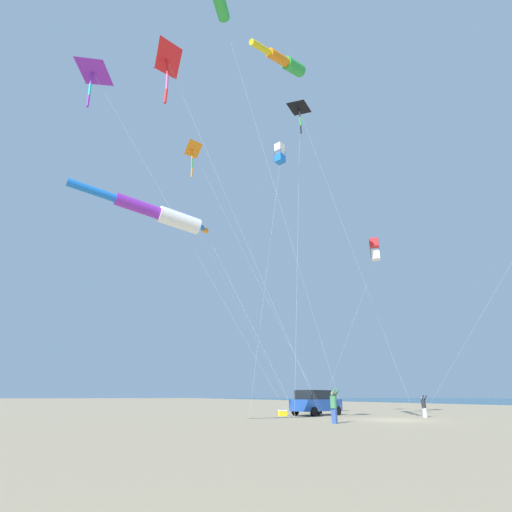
% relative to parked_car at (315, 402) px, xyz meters
% --- Properties ---
extents(ground_plane, '(600.00, 600.00, 0.00)m').
position_rel_parked_car_xyz_m(ground_plane, '(-2.00, 6.81, -0.95)').
color(ground_plane, tan).
extents(parked_car, '(4.68, 3.42, 1.85)m').
position_rel_parked_car_xyz_m(parked_car, '(0.00, 0.00, 0.00)').
color(parked_car, '#1E479E').
rests_on(parked_car, ground_plane).
extents(cooler_box, '(0.62, 0.42, 0.42)m').
position_rel_parked_car_xyz_m(cooler_box, '(2.71, -0.21, -0.74)').
color(cooler_box, yellow).
rests_on(cooler_box, ground_plane).
extents(person_adult_flyer, '(0.54, 0.63, 1.82)m').
position_rel_parked_car_xyz_m(person_adult_flyer, '(3.41, 8.65, 0.04)').
color(person_adult_flyer, '#335199').
rests_on(person_adult_flyer, ground_plane).
extents(person_child_green_jacket, '(0.35, 0.44, 1.48)m').
position_rel_parked_car_xyz_m(person_child_green_jacket, '(-5.86, 5.17, -0.14)').
color(person_child_green_jacket, silver).
rests_on(person_child_green_jacket, ground_plane).
extents(kite_windsock_rainbow_low_near, '(4.98, 6.54, 22.30)m').
position_rel_parked_car_xyz_m(kite_windsock_rainbow_low_near, '(7.06, 11.74, 20.46)').
color(kite_windsock_rainbow_low_near, green).
rests_on(kite_windsock_rainbow_low_near, ground_plane).
extents(kite_box_small_distant, '(3.00, 7.16, 13.98)m').
position_rel_parked_car_xyz_m(kite_box_small_distant, '(-4.44, 3.62, 12.10)').
color(kite_box_small_distant, red).
rests_on(kite_box_small_distant, ground_plane).
extents(kite_delta_green_low_center, '(13.54, 5.72, 17.13)m').
position_rel_parked_car_xyz_m(kite_delta_green_low_center, '(17.76, 11.85, 15.68)').
color(kite_delta_green_low_center, purple).
rests_on(kite_delta_green_low_center, ground_plane).
extents(kite_windsock_teal_far_right, '(9.79, 5.84, 17.88)m').
position_rel_parked_car_xyz_m(kite_windsock_teal_far_right, '(8.89, -6.02, 16.52)').
color(kite_windsock_teal_far_right, orange).
rests_on(kite_windsock_teal_far_right, ground_plane).
extents(kite_delta_red_high_left, '(11.03, 6.17, 17.93)m').
position_rel_parked_car_xyz_m(kite_delta_red_high_left, '(6.37, 12.00, 16.66)').
color(kite_delta_red_high_left, black).
rests_on(kite_delta_red_high_left, ground_plane).
extents(kite_box_long_streamer_right, '(1.16, 5.49, 19.92)m').
position_rel_parked_car_xyz_m(kite_box_long_streamer_right, '(4.94, 5.62, 18.14)').
color(kite_box_long_streamer_right, white).
rests_on(kite_box_long_streamer_right, ground_plane).
extents(kite_windsock_magenta_far_left, '(15.20, 8.96, 10.70)m').
position_rel_parked_car_xyz_m(kite_windsock_magenta_far_left, '(13.90, 10.51, 9.15)').
color(kite_windsock_magenta_far_left, white).
rests_on(kite_windsock_magenta_far_left, ground_plane).
extents(kite_delta_orange_high_right, '(11.38, 6.55, 17.20)m').
position_rel_parked_car_xyz_m(kite_delta_orange_high_right, '(14.39, 13.91, 15.67)').
color(kite_delta_orange_high_right, red).
rests_on(kite_delta_orange_high_right, ground_plane).
extents(kite_delta_yellow_midlevel, '(11.96, 4.90, 17.50)m').
position_rel_parked_car_xyz_m(kite_delta_yellow_midlevel, '(11.84, 6.70, 16.08)').
color(kite_delta_yellow_midlevel, orange).
rests_on(kite_delta_yellow_midlevel, ground_plane).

